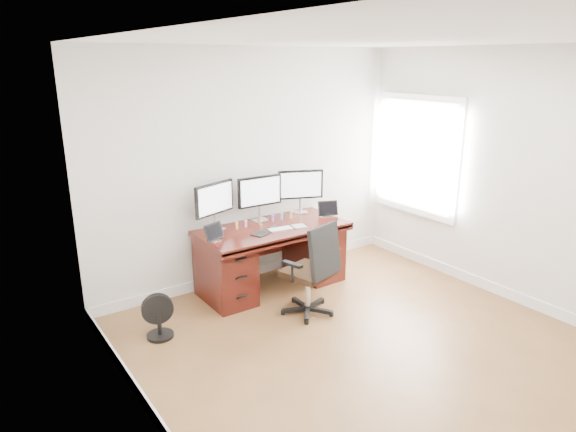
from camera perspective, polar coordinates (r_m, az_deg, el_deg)
ground at (r=4.83m, az=10.56°, el=-15.25°), size 4.50×4.50×0.00m
back_wall at (r=5.99m, az=-4.10°, el=5.39°), size 4.00×0.10×2.70m
right_wall at (r=5.89m, az=24.46°, el=3.73°), size 0.10×4.50×2.70m
desk at (r=5.92m, az=-1.83°, el=-4.31°), size 1.70×0.80×0.75m
office_chair at (r=5.34m, az=2.61°, el=-7.63°), size 0.65×0.65×1.00m
floor_fan at (r=5.11m, az=-14.16°, el=-10.82°), size 0.31×0.26×0.44m
monitor_left at (r=5.63m, az=-8.17°, el=1.73°), size 0.53×0.21×0.53m
monitor_center at (r=5.90m, az=-3.15°, el=2.59°), size 0.55×0.15×0.53m
monitor_right at (r=6.21m, az=1.41°, el=3.35°), size 0.52×0.24×0.53m
tablet_left at (r=5.36m, az=-8.17°, el=-1.87°), size 0.25×0.14×0.19m
tablet_right at (r=6.14m, az=4.51°, el=0.72°), size 0.25×0.15×0.19m
keyboard at (r=5.67m, az=-0.86°, el=-1.45°), size 0.28×0.15×0.01m
trackpad at (r=5.78m, az=1.25°, el=-1.13°), size 0.17×0.17×0.01m
drawing_tablet at (r=5.54m, az=-2.94°, el=-1.94°), size 0.26×0.21×0.01m
phone at (r=5.76m, az=-1.57°, el=-1.20°), size 0.13×0.09×0.01m
figurine_orange at (r=5.70m, az=-5.71°, el=-1.00°), size 0.04×0.04×0.09m
figurine_pink at (r=5.75m, az=-4.70°, el=-0.80°), size 0.04×0.04×0.09m
figurine_brown at (r=5.84m, az=-3.25°, el=-0.51°), size 0.04×0.04×0.09m
figurine_purple at (r=5.93m, az=-1.70°, el=-0.20°), size 0.04×0.04×0.09m
figurine_blue at (r=6.00m, az=-0.72°, el=-0.00°), size 0.04×0.04×0.09m
figurine_yellow at (r=6.07m, az=0.34°, el=0.21°), size 0.04×0.04×0.09m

